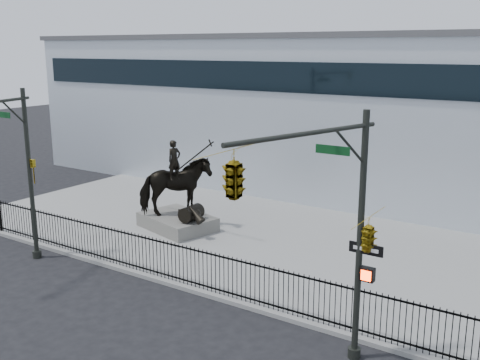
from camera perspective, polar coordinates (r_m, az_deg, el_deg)
The scene contains 8 objects.
ground at distance 20.06m, azimuth -7.99°, elevation -11.98°, with size 120.00×120.00×0.00m, color black.
plaza at distance 25.27m, azimuth 2.59°, elevation -6.24°, with size 30.00×12.00×0.15m, color gray.
building at distance 35.84m, azimuth 13.50°, elevation 6.50°, with size 44.00×14.00×9.00m, color silver.
picket_fence at distance 20.57m, azimuth -5.75°, elevation -8.52°, with size 22.10×0.10×1.50m.
statue_plinth at distance 26.81m, azimuth -6.39°, elevation -4.25°, with size 3.46×2.38×0.65m, color #62605A.
equestrian_statue at distance 26.30m, azimuth -6.40°, elevation -0.78°, with size 4.31×3.25×3.76m.
traffic_signal_left at distance 23.32m, azimuth -21.91°, elevation 1.22°, with size 1.52×4.84×7.00m.
traffic_signal_right at distance 13.33m, azimuth 6.72°, elevation -2.81°, with size 2.17×6.86×7.00m.
Camera 1 is at (12.18, -13.46, 8.54)m, focal length 42.00 mm.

